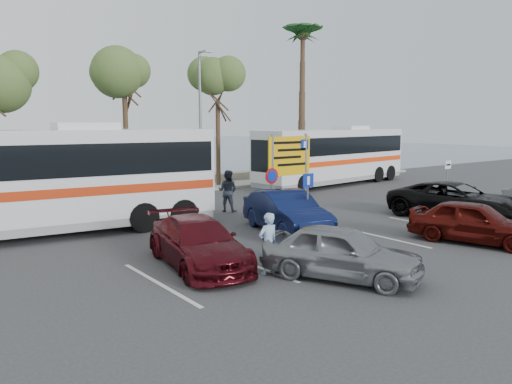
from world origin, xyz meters
TOP-DOWN VIEW (x-y plane):
  - ground at (0.00, 0.00)m, footprint 120.00×120.00m
  - kerb_strip at (0.00, 14.00)m, footprint 44.00×2.40m
  - seawall at (0.00, 16.00)m, footprint 48.00×0.80m
  - tree_mid at (-1.50, 14.00)m, footprint 3.20×3.20m
  - tree_right at (4.50, 14.00)m, footprint 3.20×3.20m
  - palm_tree at (11.50, 14.00)m, footprint 4.80×4.80m
  - street_lamp_right at (3.00, 13.52)m, footprint 0.45×1.15m
  - direction_sign at (1.00, 3.20)m, footprint 2.20×0.12m
  - sign_no_stop at (-0.60, 2.38)m, footprint 0.60×0.08m
  - sign_parking at (-0.20, 0.79)m, footprint 0.50×0.07m
  - sign_taxi at (9.80, 1.49)m, footprint 0.50×0.07m
  - lane_markings at (-1.14, -1.00)m, footprint 12.02×4.20m
  - coach_bus_left at (-8.22, 6.50)m, footprint 13.28×4.33m
  - coach_bus_right at (11.07, 10.50)m, footprint 12.47×3.92m
  - car_silver_a at (-2.99, -3.50)m, footprint 3.33×4.51m
  - car_blue at (-0.59, 1.50)m, footprint 2.77×4.99m
  - car_maroon at (-5.39, -0.24)m, footprint 2.72×4.99m
  - car_red at (3.50, -3.50)m, footprint 2.78×4.54m
  - suv_black at (7.00, -0.71)m, footprint 3.61×5.94m
  - pedestrian_near at (-4.25, -2.00)m, footprint 0.62×0.41m
  - pedestrian_far at (0.16, 6.50)m, footprint 1.12×1.17m

SIDE VIEW (x-z plane):
  - ground at x=0.00m, z-range 0.00..0.00m
  - lane_markings at x=-1.14m, z-range 0.00..0.01m
  - kerb_strip at x=0.00m, z-range 0.00..0.15m
  - seawall at x=0.00m, z-range 0.00..0.60m
  - car_maroon at x=-5.39m, z-range 0.00..1.37m
  - car_silver_a at x=-2.99m, z-range 0.00..1.43m
  - car_red at x=3.50m, z-range 0.00..1.44m
  - suv_black at x=7.00m, z-range 0.00..1.54m
  - car_blue at x=-0.59m, z-range 0.00..1.56m
  - pedestrian_near at x=-4.25m, z-range 0.00..1.68m
  - pedestrian_far at x=0.16m, z-range 0.00..1.91m
  - sign_taxi at x=9.80m, z-range 0.32..2.52m
  - sign_parking at x=-0.20m, z-range 0.34..2.59m
  - sign_no_stop at x=-0.60m, z-range 0.40..2.75m
  - coach_bus_right at x=11.07m, z-range -0.14..3.68m
  - coach_bus_left at x=-8.22m, z-range -0.15..3.92m
  - direction_sign at x=1.00m, z-range 0.63..4.23m
  - street_lamp_right at x=3.00m, z-range 0.59..8.60m
  - tree_right at x=4.50m, z-range 2.47..9.87m
  - tree_mid at x=-1.50m, z-range 2.65..10.65m
  - palm_tree at x=11.50m, z-range 4.27..15.47m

